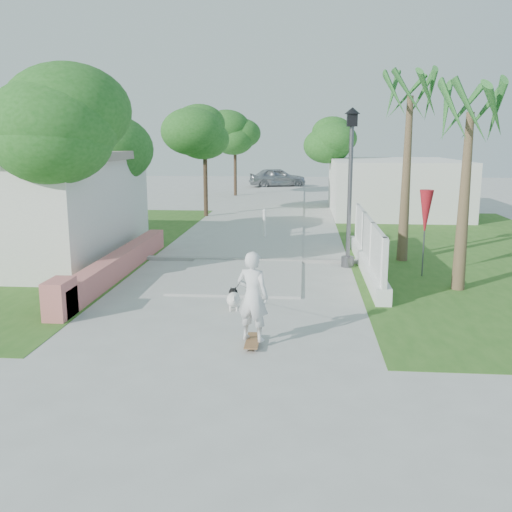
# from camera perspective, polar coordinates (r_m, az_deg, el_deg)

# --- Properties ---
(ground) EXTENTS (90.00, 90.00, 0.00)m
(ground) POSITION_cam_1_polar(r_m,az_deg,el_deg) (11.31, -3.74, -6.93)
(ground) COLOR #B7B7B2
(ground) RESTS_ON ground
(path_strip) EXTENTS (3.20, 36.00, 0.06)m
(path_strip) POSITION_cam_1_polar(r_m,az_deg,el_deg) (30.85, 1.78, 5.00)
(path_strip) COLOR #B7B7B2
(path_strip) RESTS_ON ground
(curb) EXTENTS (6.50, 0.25, 0.10)m
(curb) POSITION_cam_1_polar(r_m,az_deg,el_deg) (17.05, -0.76, -0.36)
(curb) COLOR #999993
(curb) RESTS_ON ground
(grass_left) EXTENTS (8.00, 20.00, 0.01)m
(grass_left) POSITION_cam_1_polar(r_m,az_deg,el_deg) (20.82, -19.75, 1.02)
(grass_left) COLOR #305F1E
(grass_left) RESTS_ON ground
(grass_right) EXTENTS (8.00, 20.00, 0.01)m
(grass_right) POSITION_cam_1_polar(r_m,az_deg,el_deg) (19.69, 20.56, 0.38)
(grass_right) COLOR #305F1E
(grass_right) RESTS_ON ground
(pink_wall) EXTENTS (0.45, 8.20, 0.80)m
(pink_wall) POSITION_cam_1_polar(r_m,az_deg,el_deg) (15.34, -14.04, -1.08)
(pink_wall) COLOR #C36C64
(pink_wall) RESTS_ON ground
(lattice_fence) EXTENTS (0.35, 7.00, 1.50)m
(lattice_fence) POSITION_cam_1_polar(r_m,az_deg,el_deg) (16.00, 11.09, 0.42)
(lattice_fence) COLOR white
(lattice_fence) RESTS_ON ground
(building_right) EXTENTS (6.00, 8.00, 2.60)m
(building_right) POSITION_cam_1_polar(r_m,az_deg,el_deg) (29.02, 13.57, 6.79)
(building_right) COLOR silver
(building_right) RESTS_ON ground
(street_lamp) EXTENTS (0.44, 0.44, 4.44)m
(street_lamp) POSITION_cam_1_polar(r_m,az_deg,el_deg) (16.19, 9.39, 7.34)
(street_lamp) COLOR #59595E
(street_lamp) RESTS_ON ground
(bollard) EXTENTS (0.14, 0.14, 1.09)m
(bollard) POSITION_cam_1_polar(r_m,az_deg,el_deg) (20.87, 0.85, 3.34)
(bollard) COLOR white
(bollard) RESTS_ON ground
(patio_umbrella) EXTENTS (0.36, 0.36, 2.30)m
(patio_umbrella) POSITION_cam_1_polar(r_m,az_deg,el_deg) (15.55, 16.60, 4.09)
(patio_umbrella) COLOR #59595E
(patio_umbrella) RESTS_ON ground
(tree_left_near) EXTENTS (3.60, 3.60, 5.28)m
(tree_left_near) POSITION_cam_1_polar(r_m,az_deg,el_deg) (14.89, -19.83, 11.83)
(tree_left_near) COLOR #4C3826
(tree_left_near) RESTS_ON ground
(tree_left_mid) EXTENTS (3.20, 3.20, 4.85)m
(tree_left_mid) POSITION_cam_1_polar(r_m,az_deg,el_deg) (20.36, -15.90, 10.92)
(tree_left_mid) COLOR #4C3826
(tree_left_mid) RESTS_ON ground
(tree_path_left) EXTENTS (3.40, 3.40, 5.23)m
(tree_path_left) POSITION_cam_1_polar(r_m,az_deg,el_deg) (26.98, -5.12, 12.08)
(tree_path_left) COLOR #4C3826
(tree_path_left) RESTS_ON ground
(tree_path_right) EXTENTS (3.00, 3.00, 4.79)m
(tree_path_right) POSITION_cam_1_polar(r_m,az_deg,el_deg) (30.62, 7.96, 11.35)
(tree_path_right) COLOR #4C3826
(tree_path_right) RESTS_ON ground
(tree_path_far) EXTENTS (3.20, 3.20, 5.17)m
(tree_path_far) POSITION_cam_1_polar(r_m,az_deg,el_deg) (36.85, -2.09, 11.99)
(tree_path_far) COLOR #4C3826
(tree_path_far) RESTS_ON ground
(palm_far) EXTENTS (1.80, 1.80, 5.30)m
(palm_far) POSITION_cam_1_polar(r_m,az_deg,el_deg) (17.38, 15.13, 14.18)
(palm_far) COLOR brown
(palm_far) RESTS_ON ground
(palm_near) EXTENTS (1.80, 1.80, 4.70)m
(palm_near) POSITION_cam_1_polar(r_m,az_deg,el_deg) (14.31, 20.60, 12.34)
(palm_near) COLOR brown
(palm_near) RESTS_ON ground
(skateboarder) EXTENTS (0.94, 2.78, 1.70)m
(skateboarder) POSITION_cam_1_polar(r_m,az_deg,el_deg) (10.77, -1.42, -3.52)
(skateboarder) COLOR #8E5E38
(skateboarder) RESTS_ON ground
(dog) EXTENTS (0.36, 0.65, 0.45)m
(dog) POSITION_cam_1_polar(r_m,az_deg,el_deg) (12.27, -2.27, -4.25)
(dog) COLOR white
(dog) RESTS_ON ground
(parked_car) EXTENTS (4.54, 2.65, 1.45)m
(parked_car) POSITION_cam_1_polar(r_m,az_deg,el_deg) (43.68, 2.16, 7.87)
(parked_car) COLOR #A4A6AB
(parked_car) RESTS_ON ground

